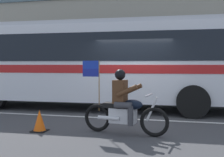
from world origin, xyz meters
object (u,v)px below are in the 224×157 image
object	(u,v)px
transit_bus	(100,59)
traffic_cone	(40,121)
motorcycle_with_rider	(124,107)
fire_hydrant	(151,89)

from	to	relation	value
transit_bus	traffic_cone	size ratio (longest dim) A/B	22.42
motorcycle_with_rider	fire_hydrant	xyz separation A→B (m)	(-0.01, 6.66, -0.15)
transit_bus	traffic_cone	distance (m)	4.26
transit_bus	fire_hydrant	bearing A→B (deg)	61.35
transit_bus	motorcycle_with_rider	distance (m)	4.19
motorcycle_with_rider	fire_hydrant	distance (m)	6.66
motorcycle_with_rider	fire_hydrant	world-z (taller)	motorcycle_with_rider
fire_hydrant	traffic_cone	size ratio (longest dim) A/B	1.36
traffic_cone	transit_bus	bearing A→B (deg)	83.50
traffic_cone	motorcycle_with_rider	bearing A→B (deg)	6.90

